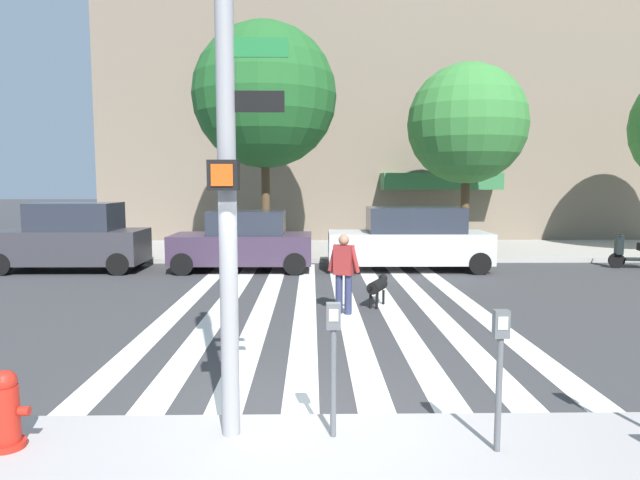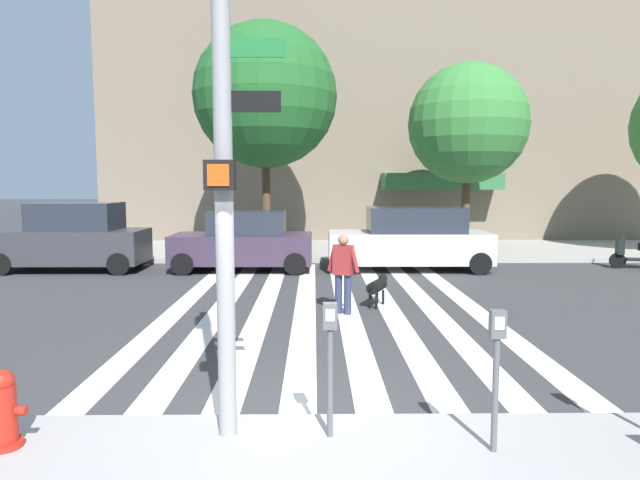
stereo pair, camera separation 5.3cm
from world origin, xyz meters
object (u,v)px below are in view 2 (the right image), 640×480
object	(u,v)px
traffic_light_pole	(222,93)
dog_on_leash	(378,286)
parking_meter_curbside	(330,351)
parked_scooter	(638,254)
parked_car_near_curb	(73,238)
fire_hydrant	(3,410)
street_tree_nearest	(265,96)
parked_car_third_in_line	(410,240)
parking_meter_second_along	(496,361)
parked_car_behind_first	(244,242)
street_tree_middle	(468,124)
pedestrian_dog_walker	(343,269)

from	to	relation	value
traffic_light_pole	dog_on_leash	distance (m)	7.51
parking_meter_curbside	parked_scooter	distance (m)	15.33
parked_car_near_curb	fire_hydrant	bearing A→B (deg)	-69.33
fire_hydrant	street_tree_nearest	world-z (taller)	street_tree_nearest
parked_car_third_in_line	fire_hydrant	bearing A→B (deg)	-117.06
parking_meter_curbside	parked_car_near_curb	world-z (taller)	parked_car_near_curb
dog_on_leash	parked_scooter	bearing A→B (deg)	30.38
parking_meter_second_along	parked_car_third_in_line	size ratio (longest dim) A/B	0.28
parking_meter_curbside	street_tree_nearest	size ratio (longest dim) A/B	0.17
fire_hydrant	parked_car_third_in_line	xyz separation A→B (m)	(5.93, 11.62, 0.42)
parking_meter_curbside	parked_scooter	bearing A→B (deg)	49.33
parking_meter_second_along	parked_car_behind_first	size ratio (longest dim) A/B	0.32
parked_scooter	street_tree_middle	size ratio (longest dim) A/B	0.24
parked_car_near_curb	street_tree_middle	world-z (taller)	street_tree_middle
parking_meter_second_along	street_tree_middle	distance (m)	15.72
parking_meter_second_along	parked_car_behind_first	xyz separation A→B (m)	(-3.84, 11.75, -0.15)
parking_meter_curbside	parked_car_behind_first	xyz separation A→B (m)	(-2.30, 11.42, -0.15)
parking_meter_curbside	street_tree_nearest	world-z (taller)	street_tree_nearest
parked_car_behind_first	parked_car_third_in_line	xyz separation A→B (m)	(5.11, -0.00, 0.06)
parked_scooter	dog_on_leash	size ratio (longest dim) A/B	1.55
parked_car_behind_first	street_tree_nearest	world-z (taller)	street_tree_nearest
parking_meter_second_along	parked_car_third_in_line	world-z (taller)	parked_car_third_in_line
parking_meter_second_along	dog_on_leash	world-z (taller)	parking_meter_second_along
parked_car_near_curb	pedestrian_dog_walker	world-z (taller)	parked_car_near_curb
fire_hydrant	street_tree_middle	distance (m)	17.45
parked_car_third_in_line	pedestrian_dog_walker	world-z (taller)	parked_car_third_in_line
parked_car_near_curb	parked_car_third_in_line	xyz separation A→B (m)	(10.32, -0.00, -0.05)
parked_car_near_curb	street_tree_nearest	bearing A→B (deg)	23.64
parked_car_third_in_line	dog_on_leash	distance (m)	5.20
traffic_light_pole	dog_on_leash	bearing A→B (deg)	70.81
parking_meter_curbside	parked_car_third_in_line	world-z (taller)	parked_car_third_in_line
traffic_light_pole	parked_car_behind_first	size ratio (longest dim) A/B	1.37
parking_meter_curbside	parking_meter_second_along	bearing A→B (deg)	-11.86
pedestrian_dog_walker	dog_on_leash	size ratio (longest dim) A/B	1.57
parking_meter_second_along	street_tree_nearest	bearing A→B (deg)	103.30
parking_meter_curbside	street_tree_nearest	bearing A→B (deg)	97.47
fire_hydrant	street_tree_nearest	bearing A→B (deg)	84.71
parked_scooter	street_tree_nearest	xyz separation A→B (m)	(-11.81, 2.29, 5.16)
parking_meter_second_along	parked_scooter	size ratio (longest dim) A/B	0.84
parked_car_behind_first	pedestrian_dog_walker	xyz separation A→B (m)	(2.74, -5.66, 0.04)
parking_meter_curbside	parked_car_behind_first	world-z (taller)	parked_car_behind_first
traffic_light_pole	parked_scooter	world-z (taller)	traffic_light_pole
parking_meter_second_along	pedestrian_dog_walker	distance (m)	6.19
fire_hydrant	parked_car_third_in_line	world-z (taller)	parked_car_third_in_line
street_tree_middle	pedestrian_dog_walker	world-z (taller)	street_tree_middle
parking_meter_second_along	parked_scooter	bearing A→B (deg)	54.75
traffic_light_pole	fire_hydrant	bearing A→B (deg)	-174.29
parking_meter_second_along	parked_scooter	world-z (taller)	parking_meter_second_along
parked_scooter	street_tree_middle	distance (m)	6.94
parked_car_behind_first	parked_car_third_in_line	world-z (taller)	parked_car_third_in_line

